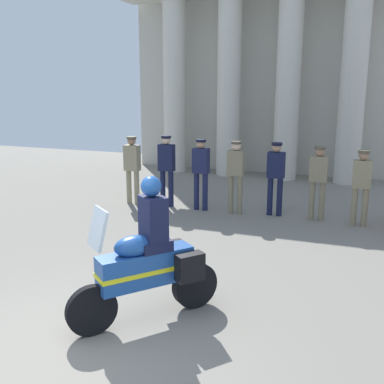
% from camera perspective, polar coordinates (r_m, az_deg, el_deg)
% --- Properties ---
extents(ground_plane, '(28.00, 28.00, 0.00)m').
position_cam_1_polar(ground_plane, '(5.84, -15.98, -18.33)').
color(ground_plane, gray).
extents(colonnade_backdrop, '(9.06, 1.60, 6.95)m').
position_cam_1_polar(colonnade_backdrop, '(15.64, 8.57, 15.01)').
color(colonnade_backdrop, beige).
rests_on(colonnade_backdrop, ground_plane).
extents(officer_in_row_0, '(0.39, 0.24, 1.71)m').
position_cam_1_polar(officer_in_row_0, '(11.79, -7.33, 3.37)').
color(officer_in_row_0, gray).
rests_on(officer_in_row_0, ground_plane).
extents(officer_in_row_1, '(0.39, 0.24, 1.76)m').
position_cam_1_polar(officer_in_row_1, '(11.42, -3.13, 3.32)').
color(officer_in_row_1, '#141938').
rests_on(officer_in_row_1, ground_plane).
extents(officer_in_row_2, '(0.39, 0.24, 1.71)m').
position_cam_1_polar(officer_in_row_2, '(11.07, 1.09, 2.88)').
color(officer_in_row_2, '#191E42').
rests_on(officer_in_row_2, ground_plane).
extents(officer_in_row_3, '(0.39, 0.24, 1.71)m').
position_cam_1_polar(officer_in_row_3, '(10.80, 5.38, 2.54)').
color(officer_in_row_3, '#7A7056').
rests_on(officer_in_row_3, ground_plane).
extents(officer_in_row_4, '(0.39, 0.24, 1.69)m').
position_cam_1_polar(officer_in_row_4, '(10.77, 10.21, 2.31)').
color(officer_in_row_4, '#141938').
rests_on(officer_in_row_4, ground_plane).
extents(officer_in_row_5, '(0.39, 0.24, 1.66)m').
position_cam_1_polar(officer_in_row_5, '(10.60, 15.20, 1.77)').
color(officer_in_row_5, '#7A7056').
rests_on(officer_in_row_5, ground_plane).
extents(officer_in_row_6, '(0.39, 0.24, 1.64)m').
position_cam_1_polar(officer_in_row_6, '(10.45, 20.04, 1.19)').
color(officer_in_row_6, '#847A5B').
rests_on(officer_in_row_6, ground_plane).
extents(motorcycle_with_rider, '(1.42, 1.69, 1.90)m').
position_cam_1_polar(motorcycle_with_rider, '(6.01, -5.09, -8.44)').
color(motorcycle_with_rider, black).
rests_on(motorcycle_with_rider, ground_plane).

